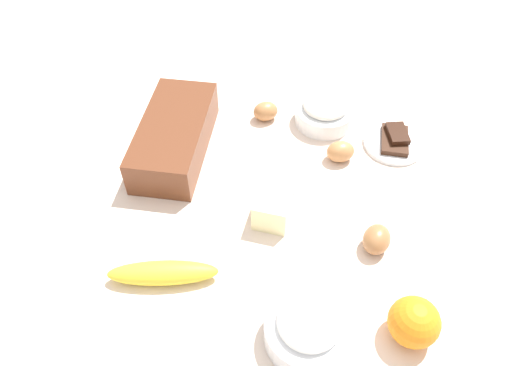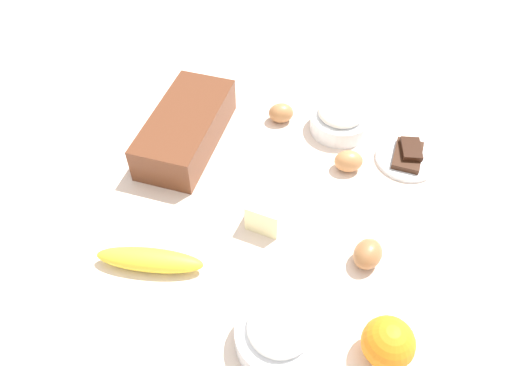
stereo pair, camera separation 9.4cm
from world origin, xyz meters
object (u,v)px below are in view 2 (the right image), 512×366
at_px(orange_fruit, 388,343).
at_px(egg_loose, 368,254).
at_px(egg_beside_bowl, 349,161).
at_px(loaf_pan, 186,128).
at_px(chocolate_plate, 407,157).
at_px(banana, 150,260).
at_px(flour_bowl, 340,119).
at_px(sugar_bowl, 279,334).
at_px(butter_block, 270,207).
at_px(egg_near_butter, 281,113).

distance_m(orange_fruit, egg_loose, 0.17).
relative_size(egg_beside_bowl, egg_loose, 0.97).
height_order(loaf_pan, egg_loose, loaf_pan).
bearing_deg(chocolate_plate, banana, 133.11).
distance_m(loaf_pan, egg_beside_bowl, 0.35).
bearing_deg(chocolate_plate, egg_loose, 169.48).
bearing_deg(flour_bowl, banana, 149.81).
xyz_separation_m(flour_bowl, sugar_bowl, (-0.52, 0.01, 0.00)).
height_order(egg_beside_bowl, chocolate_plate, egg_beside_bowl).
bearing_deg(egg_beside_bowl, orange_fruit, -163.30).
bearing_deg(flour_bowl, orange_fruit, -163.02).
xyz_separation_m(egg_loose, chocolate_plate, (0.28, -0.05, -0.01)).
height_order(loaf_pan, butter_block, loaf_pan).
xyz_separation_m(sugar_bowl, egg_beside_bowl, (0.41, -0.05, -0.01)).
distance_m(sugar_bowl, orange_fruit, 0.16).
bearing_deg(flour_bowl, loaf_pan, 112.70).
bearing_deg(egg_beside_bowl, egg_near_butter, 57.03).
bearing_deg(egg_beside_bowl, butter_block, 143.37).
bearing_deg(orange_fruit, sugar_bowl, 99.39).
distance_m(orange_fruit, chocolate_plate, 0.44).
relative_size(flour_bowl, chocolate_plate, 1.01).
bearing_deg(orange_fruit, egg_loose, 16.41).
bearing_deg(banana, flour_bowl, -30.19).
distance_m(loaf_pan, banana, 0.32).
height_order(loaf_pan, sugar_bowl, loaf_pan).
height_order(sugar_bowl, egg_loose, sugar_bowl).
xyz_separation_m(sugar_bowl, egg_near_butter, (0.52, 0.12, -0.01)).
bearing_deg(sugar_bowl, orange_fruit, -80.61).
relative_size(loaf_pan, chocolate_plate, 2.17).
bearing_deg(egg_beside_bowl, chocolate_plate, -63.61).
xyz_separation_m(loaf_pan, flour_bowl, (0.13, -0.31, -0.01)).
distance_m(flour_bowl, chocolate_plate, 0.17).
xyz_separation_m(loaf_pan, orange_fruit, (-0.37, -0.46, -0.00)).
height_order(banana, butter_block, butter_block).
bearing_deg(loaf_pan, egg_beside_bowl, -86.46).
relative_size(flour_bowl, orange_fruit, 1.62).
distance_m(egg_near_butter, egg_beside_bowl, 0.20).
xyz_separation_m(orange_fruit, egg_beside_bowl, (0.38, 0.11, -0.02)).
height_order(sugar_bowl, egg_beside_bowl, sugar_bowl).
distance_m(sugar_bowl, chocolate_plate, 0.49).
xyz_separation_m(flour_bowl, butter_block, (-0.28, 0.09, -0.00)).
xyz_separation_m(butter_block, chocolate_plate, (0.22, -0.24, -0.02)).
height_order(flour_bowl, egg_beside_bowl, flour_bowl).
distance_m(egg_beside_bowl, chocolate_plate, 0.13).
distance_m(loaf_pan, butter_block, 0.27).
bearing_deg(butter_block, flour_bowl, -16.96).
bearing_deg(egg_loose, orange_fruit, -163.59).
distance_m(banana, egg_loose, 0.38).
bearing_deg(loaf_pan, egg_near_butter, -54.06).
height_order(orange_fruit, chocolate_plate, orange_fruit).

